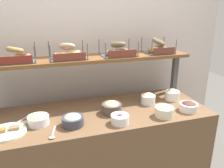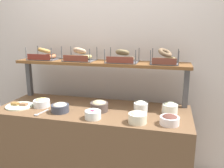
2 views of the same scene
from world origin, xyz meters
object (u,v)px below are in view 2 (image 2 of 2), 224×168
Objects in this scene: bowl_hummus at (99,106)px; bagel_basket_poppy at (122,58)px; bowl_tuna_salad at (60,107)px; bowl_chocolate_spread at (170,120)px; serving_spoon_near_plate at (39,113)px; bagel_basket_everything at (44,55)px; serving_spoon_by_edge at (41,101)px; bagel_basket_plain at (80,56)px; bowl_potato_salad at (138,117)px; bagel_basket_cinnamon_raisin at (164,59)px; bowl_scallion_spread at (170,108)px; serving_plate_white at (19,106)px; bowl_egg_salad at (42,102)px; bowl_beet_salad at (93,114)px; bowl_cream_cheese at (141,106)px.

bagel_basket_poppy is at bearing 62.58° from bowl_hummus.
bowl_tuna_salad is 1.00m from bowl_chocolate_spread.
bagel_basket_everything is (-0.23, 0.53, 0.47)m from serving_spoon_near_plate.
serving_spoon_by_edge is 0.45× the size of bagel_basket_plain.
bowl_potato_salad reaches higher than serving_spoon_by_edge.
bagel_basket_everything is at bearing 156.06° from bowl_potato_salad.
bagel_basket_plain is at bearing 84.64° from bowl_tuna_salad.
bagel_basket_cinnamon_raisin is at bearing 27.90° from bowl_hummus.
serving_spoon_near_plate is at bearing -61.36° from serving_spoon_by_edge.
serving_plate_white is (-1.47, -0.19, -0.04)m from bowl_scallion_spread.
serving_plate_white is (-0.22, -0.06, -0.03)m from bowl_egg_salad.
bagel_basket_poppy is (0.15, 0.49, 0.44)m from bowl_beet_salad.
bagel_basket_cinnamon_raisin is (0.57, 0.50, 0.44)m from bowl_beet_salad.
serving_spoon_near_plate is at bearing -160.95° from bowl_cream_cheese.
bowl_scallion_spread is at bearing -8.40° from bagel_basket_everything.
bowl_potato_salad is at bearing -35.15° from bagel_basket_plain.
serving_spoon_by_edge is at bearing 145.28° from bowl_tuna_salad.
serving_spoon_by_edge is 0.46× the size of bagel_basket_everything.
serving_spoon_by_edge is (-0.70, 0.32, -0.03)m from bowl_beet_salad.
bowl_potato_salad is at bearing -25.82° from bowl_hummus.
bowl_cream_cheese is at bearing 92.07° from bowl_potato_salad.
bagel_basket_cinnamon_raisin is (1.39, 0.39, 0.47)m from serving_plate_white.
bowl_chocolate_spread is at bearing -6.20° from bowl_egg_salad.
bowl_cream_cheese is 1.21m from serving_plate_white.
bagel_basket_cinnamon_raisin reaches higher than serving_spoon_near_plate.
serving_spoon_near_plate is at bearing -110.65° from bagel_basket_plain.
bowl_beet_salad is (0.35, -0.08, -0.01)m from bowl_tuna_salad.
bowl_scallion_spread is 0.54× the size of serving_plate_white.
bowl_hummus is 0.70m from serving_spoon_by_edge.
bagel_basket_cinnamon_raisin is (1.08, 0.52, 0.47)m from serving_spoon_near_plate.
bowl_hummus reaches higher than bowl_potato_salad.
serving_spoon_near_plate is (0.09, -0.20, -0.04)m from bowl_egg_salad.
bowl_cream_cheese is (-0.27, -0.02, -0.00)m from bowl_scallion_spread.
bowl_potato_salad is (-0.26, -0.30, -0.00)m from bowl_scallion_spread.
bowl_cream_cheese is at bearing 19.05° from serving_spoon_near_plate.
bowl_scallion_spread is 1.06× the size of bowl_cream_cheese.
bowl_cream_cheese reaches higher than bowl_egg_salad.
bowl_egg_salad is 0.60m from bowl_hummus.
bowl_potato_salad reaches higher than serving_spoon_near_plate.
serving_spoon_by_edge is 0.63m from bagel_basket_plain.
bowl_cream_cheese is at bearing 12.71° from bowl_hummus.
bowl_egg_salad reaches higher than serving_spoon_by_edge.
bagel_basket_everything is (-1.38, 0.47, 0.43)m from bowl_chocolate_spread.
bowl_tuna_salad is at bearing -164.38° from bowl_cream_cheese.
bowl_cream_cheese is at bearing 6.35° from bowl_egg_salad.
bagel_basket_everything is at bearing 157.10° from bowl_hummus.
bowl_chocolate_spread reaches higher than serving_plate_white.
bowl_egg_salad is 0.62m from bagel_basket_plain.
bowl_egg_salad is 1.01m from bowl_potato_salad.
bowl_egg_salad is at bearing 16.49° from serving_plate_white.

